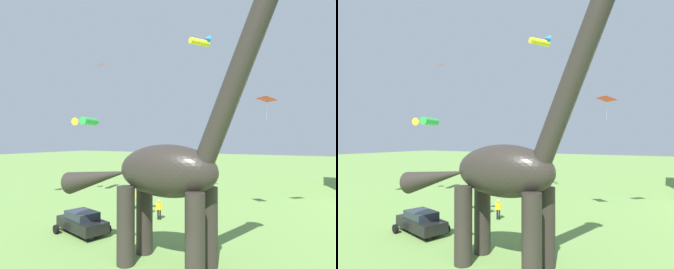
{
  "view_description": "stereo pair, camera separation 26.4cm",
  "coord_description": "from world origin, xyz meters",
  "views": [
    {
      "loc": [
        6.46,
        -9.79,
        6.56
      ],
      "look_at": [
        -1.69,
        5.46,
        6.86
      ],
      "focal_mm": 31.11,
      "sensor_mm": 36.0,
      "label": 1
    },
    {
      "loc": [
        6.69,
        -9.67,
        6.56
      ],
      "look_at": [
        -1.69,
        5.46,
        6.86
      ],
      "focal_mm": 31.11,
      "sensor_mm": 36.0,
      "label": 2
    }
  ],
  "objects": [
    {
      "name": "dinosaur_sculpture",
      "position": [
        -0.82,
        3.58,
        4.93
      ],
      "size": [
        13.03,
        2.76,
        13.62
      ],
      "rotation": [
        0.0,
        0.0,
        -0.22
      ],
      "color": "#2D2823",
      "rests_on": "ground_plane"
    },
    {
      "name": "parked_sedan_left",
      "position": [
        -8.45,
        5.36,
        0.81
      ],
      "size": [
        4.53,
        2.91,
        1.55
      ],
      "rotation": [
        0.0,
        0.0,
        -0.29
      ],
      "color": "black",
      "rests_on": "ground_plane"
    },
    {
      "name": "person_vendor_side",
      "position": [
        -9.46,
        13.84,
        1.06
      ],
      "size": [
        0.66,
        0.29,
        1.76
      ],
      "rotation": [
        0.0,
        0.0,
        5.19
      ],
      "color": "#6B6056",
      "rests_on": "ground_plane"
    },
    {
      "name": "person_watching_child",
      "position": [
        -5.46,
        10.96,
        0.99
      ],
      "size": [
        0.61,
        0.27,
        1.64
      ],
      "rotation": [
        0.0,
        0.0,
        2.15
      ],
      "color": "black",
      "rests_on": "ground_plane"
    },
    {
      "name": "kite_far_right",
      "position": [
        2.32,
        15.41,
        9.93
      ],
      "size": [
        1.84,
        1.85,
        1.89
      ],
      "color": "red"
    },
    {
      "name": "kite_mid_left",
      "position": [
        -13.88,
        13.61,
        14.42
      ],
      "size": [
        1.48,
        1.32,
        0.33
      ],
      "color": "pink"
    },
    {
      "name": "kite_high_right",
      "position": [
        -18.22,
        15.94,
        8.7
      ],
      "size": [
        2.96,
        3.18,
        0.9
      ],
      "color": "green"
    },
    {
      "name": "kite_near_high",
      "position": [
        -5.17,
        19.56,
        17.22
      ],
      "size": [
        2.52,
        2.42,
        0.71
      ],
      "color": "yellow"
    }
  ]
}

